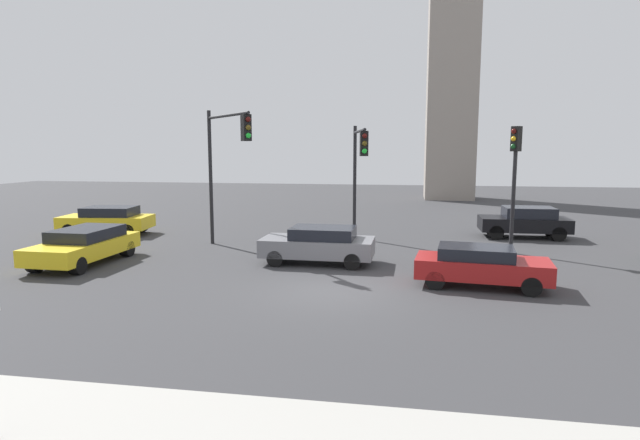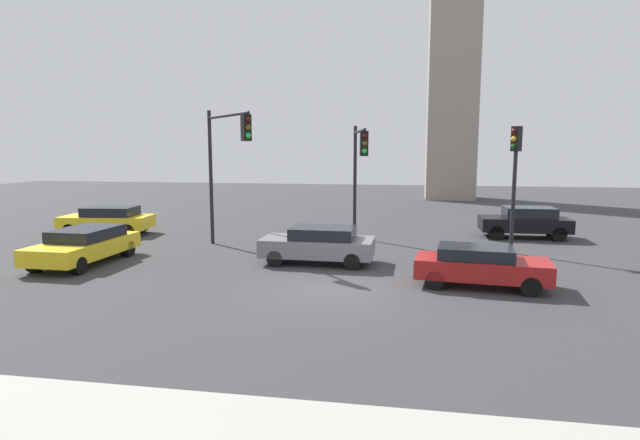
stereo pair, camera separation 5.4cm
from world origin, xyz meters
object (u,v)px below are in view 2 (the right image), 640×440
object	(u,v)px
traffic_light_2	(359,160)
car_3	(319,244)
car_2	(108,220)
traffic_light_0	(226,150)
car_5	(480,265)
car_4	(525,222)
traffic_light_1	(515,166)
car_1	(85,245)

from	to	relation	value
traffic_light_2	car_3	bearing A→B (deg)	-27.06
car_2	traffic_light_0	bearing A→B (deg)	151.69
traffic_light_0	car_5	xyz separation A→B (m)	(9.74, -4.23, -3.54)
traffic_light_0	traffic_light_2	xyz separation A→B (m)	(5.33, 2.13, -0.42)
car_4	car_2	bearing A→B (deg)	6.57
car_5	car_4	bearing A→B (deg)	77.00
traffic_light_1	car_1	size ratio (longest dim) A/B	1.13
car_2	car_3	bearing A→B (deg)	151.12
traffic_light_1	car_1	distance (m)	17.06
traffic_light_1	car_2	distance (m)	19.37
traffic_light_0	traffic_light_1	world-z (taller)	traffic_light_0
traffic_light_1	traffic_light_2	world-z (taller)	traffic_light_2
traffic_light_1	car_3	bearing A→B (deg)	-23.28
traffic_light_0	car_4	bearing A→B (deg)	70.85
traffic_light_1	traffic_light_0	bearing A→B (deg)	-39.70
traffic_light_0	car_4	distance (m)	14.60
traffic_light_0	car_4	xyz separation A→B (m)	(13.11, 5.42, -3.44)
car_3	traffic_light_2	bearing A→B (deg)	-104.62
car_3	car_4	bearing A→B (deg)	-139.81
traffic_light_0	car_3	size ratio (longest dim) A/B	1.42
traffic_light_0	car_5	world-z (taller)	traffic_light_0
traffic_light_2	car_2	xyz separation A→B (m)	(-12.72, 0.81, -3.06)
traffic_light_2	car_2	bearing A→B (deg)	-105.05
traffic_light_0	car_5	distance (m)	11.20
car_3	car_4	xyz separation A→B (m)	(8.89, 7.24, 0.06)
car_1	car_5	bearing A→B (deg)	87.34
traffic_light_1	car_5	size ratio (longest dim) A/B	1.23
traffic_light_0	car_5	bearing A→B (deg)	24.91
traffic_light_0	traffic_light_1	xyz separation A→B (m)	(11.71, 1.38, -0.62)
car_1	car_4	world-z (taller)	car_4
car_3	car_4	size ratio (longest dim) A/B	1.02
traffic_light_1	traffic_light_2	bearing A→B (deg)	-53.17
traffic_light_0	car_2	bearing A→B (deg)	-153.34
car_1	car_2	size ratio (longest dim) A/B	1.01
traffic_light_1	traffic_light_2	xyz separation A→B (m)	(-6.38, 0.76, 0.20)
traffic_light_1	car_3	size ratio (longest dim) A/B	1.23
traffic_light_0	traffic_light_2	distance (m)	5.76
traffic_light_0	car_1	bearing A→B (deg)	-95.14
traffic_light_0	car_4	world-z (taller)	traffic_light_0
car_2	car_5	distance (m)	18.57
traffic_light_2	car_3	distance (m)	5.12
traffic_light_2	car_5	world-z (taller)	traffic_light_2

